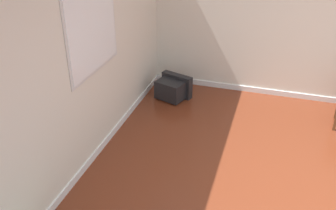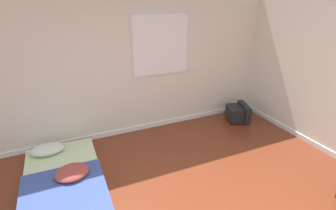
{
  "view_description": "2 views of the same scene",
  "coord_description": "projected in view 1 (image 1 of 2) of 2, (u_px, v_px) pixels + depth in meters",
  "views": [
    {
      "loc": [
        -2.85,
        0.72,
        2.85
      ],
      "look_at": [
        0.69,
        1.83,
        0.81
      ],
      "focal_mm": 40.0,
      "sensor_mm": 36.0,
      "label": 1
    },
    {
      "loc": [
        -1.1,
        -1.75,
        2.54
      ],
      "look_at": [
        0.49,
        1.81,
        0.86
      ],
      "focal_mm": 28.0,
      "sensor_mm": 36.0,
      "label": 2
    }
  ],
  "objects": [
    {
      "name": "wall_back",
      "position": [
        57.0,
        80.0,
        3.68
      ],
      "size": [
        8.3,
        0.08,
        2.6
      ],
      "color": "silver",
      "rests_on": "ground_plane"
    },
    {
      "name": "crt_tv",
      "position": [
        173.0,
        88.0,
        6.04
      ],
      "size": [
        0.53,
        0.58,
        0.37
      ],
      "color": "black",
      "rests_on": "ground_plane"
    },
    {
      "name": "wall_right",
      "position": [
        335.0,
        22.0,
        5.44
      ],
      "size": [
        0.08,
        7.87,
        2.6
      ],
      "color": "silver",
      "rests_on": "ground_plane"
    }
  ]
}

